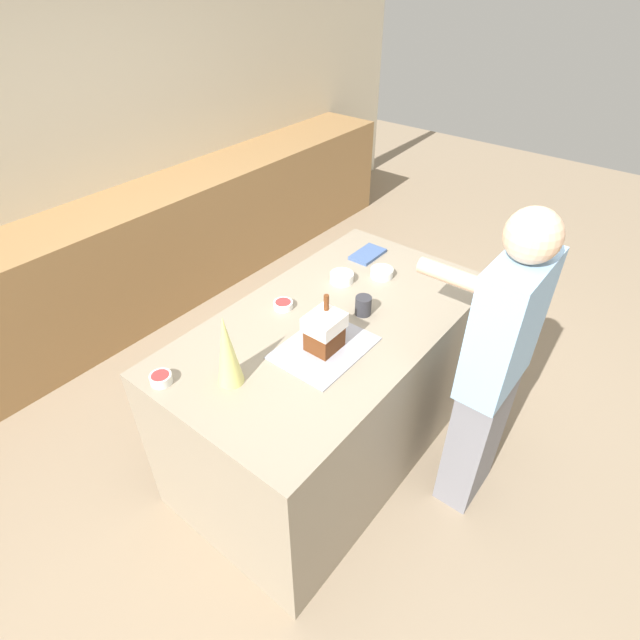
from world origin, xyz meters
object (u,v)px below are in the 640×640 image
Objects in this scene: decorative_tree at (227,351)px; candy_bowl_front_corner at (382,272)px; candy_bowl_far_right at (283,304)px; cookbook at (368,254)px; candy_bowl_far_left at (161,378)px; person at (493,372)px; gingerbread_house at (324,331)px; mug at (363,306)px; candy_bowl_near_tray_left at (342,277)px; baking_tray at (324,348)px.

decorative_tree is 1.11m from candy_bowl_front_corner.
cookbook is at bearing -3.16° from candy_bowl_far_right.
decorative_tree is 1.26m from cookbook.
person is (1.04, -1.05, -0.11)m from candy_bowl_far_left.
gingerbread_house reaches higher than cookbook.
gingerbread_house is 0.34m from mug.
person reaches higher than candy_bowl_far_left.
candy_bowl_front_corner is 0.24m from cookbook.
cookbook is 0.58m from mug.
candy_bowl_near_tray_left is at bearing -12.67° from candy_bowl_far_right.
person reaches higher than gingerbread_house.
candy_bowl_far_right is at bearing 157.99° from candy_bowl_front_corner.
cookbook is 1.05m from person.
candy_bowl_near_tray_left is at bearing 56.60° from mug.
candy_bowl_near_tray_left is at bearing 142.02° from candy_bowl_front_corner.
candy_bowl_near_tray_left reaches higher than candy_bowl_front_corner.
gingerbread_house is at bearing -33.70° from candy_bowl_far_left.
person is (-0.25, -0.78, -0.11)m from candy_bowl_front_corner.
person is at bearing -45.30° from candy_bowl_far_left.
candy_bowl_near_tray_left reaches higher than cookbook.
candy_bowl_far_left is (-0.19, 0.22, -0.15)m from decorative_tree.
person is (-0.07, -0.92, -0.11)m from candy_bowl_near_tray_left.
person is (0.43, -0.65, -0.19)m from gingerbread_house.
gingerbread_house is at bearing -23.33° from decorative_tree.
gingerbread_house is at bearing 123.88° from person.
candy_bowl_near_tray_left is at bearing 28.74° from gingerbread_house.
candy_bowl_near_tray_left is at bearing -6.48° from candy_bowl_far_left.
mug is at bearing -161.57° from candy_bowl_front_corner.
gingerbread_house reaches higher than candy_bowl_far_left.
candy_bowl_near_tray_left is 0.39m from candy_bowl_far_right.
person is at bearing -112.11° from cookbook.
candy_bowl_near_tray_left is 0.23m from candy_bowl_front_corner.
decorative_tree is at bearing 177.73° from candy_bowl_front_corner.
candy_bowl_far_left is 0.74× the size of candy_bowl_front_corner.
gingerbread_house is 0.76× the size of decorative_tree.
gingerbread_house is 1.17× the size of cookbook.
gingerbread_house is at bearing -177.17° from mug.
gingerbread_house reaches higher than candy_bowl_front_corner.
candy_bowl_far_right is 1.01× the size of mug.
candy_bowl_far_right is at bearing 176.84° from cookbook.
candy_bowl_front_corner is at bearing -126.51° from cookbook.
candy_bowl_far_right is 0.45× the size of cookbook.
mug is 0.06× the size of person.
candy_bowl_far_left is at bearing 134.70° from person.
mug is (0.33, 0.02, -0.06)m from gingerbread_house.
candy_bowl_far_right is at bearing -3.14° from candy_bowl_far_left.
decorative_tree is 2.68× the size of candy_bowl_front_corner.
candy_bowl_far_right is at bearing 121.34° from mug.
candy_bowl_far_left is at bearing 157.60° from mug.
mug is (0.33, 0.02, 0.05)m from baking_tray.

